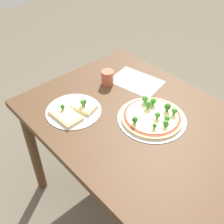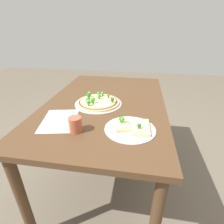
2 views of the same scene
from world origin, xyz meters
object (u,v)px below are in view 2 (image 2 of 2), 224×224
object	(u,v)px
dining_table	(106,112)
pizza_tray_whole	(98,102)
drinking_cup	(75,124)
pizza_tray_slice	(131,127)

from	to	relation	value
dining_table	pizza_tray_whole	bearing A→B (deg)	135.95
pizza_tray_whole	drinking_cup	world-z (taller)	drinking_cup
pizza_tray_slice	drinking_cup	world-z (taller)	drinking_cup
dining_table	drinking_cup	size ratio (longest dim) A/B	15.98
dining_table	pizza_tray_whole	xyz separation A→B (m)	(-0.05, 0.05, 0.11)
pizza_tray_slice	drinking_cup	size ratio (longest dim) A/B	3.39
pizza_tray_whole	pizza_tray_slice	size ratio (longest dim) A/B	1.20
drinking_cup	pizza_tray_slice	bearing A→B (deg)	-75.75
drinking_cup	pizza_tray_whole	bearing A→B (deg)	-5.18
dining_table	pizza_tray_whole	distance (m)	0.13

